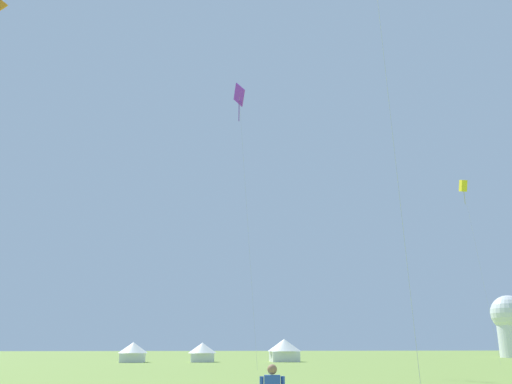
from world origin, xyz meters
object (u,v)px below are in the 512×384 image
object	(u,v)px
festival_tent_right	(133,351)
festival_tent_center	(202,351)
kite_yellow_box	(463,186)
observatory_dome	(510,322)
festival_tent_left	(284,349)
kite_purple_diamond	(239,98)

from	to	relation	value
festival_tent_right	festival_tent_center	xyz separation A→B (m)	(8.90, 0.00, -0.03)
kite_yellow_box	observatory_dome	size ratio (longest dim) A/B	2.06
festival_tent_center	observatory_dome	xyz separation A→B (m)	(55.32, 18.45, 4.67)
observatory_dome	kite_yellow_box	bearing A→B (deg)	-127.26
festival_tent_center	festival_tent_left	xyz separation A→B (m)	(10.87, 0.00, 0.27)
festival_tent_center	observatory_dome	bearing A→B (deg)	18.44
festival_tent_right	observatory_dome	bearing A→B (deg)	16.03
kite_yellow_box	observatory_dome	distance (m)	41.55
festival_tent_left	festival_tent_right	bearing A→B (deg)	-180.00
festival_tent_right	festival_tent_left	world-z (taller)	festival_tent_left
kite_yellow_box	observatory_dome	world-z (taller)	kite_yellow_box
kite_purple_diamond	festival_tent_right	size ratio (longest dim) A/B	7.57
festival_tent_left	observatory_dome	world-z (taller)	observatory_dome
kite_yellow_box	festival_tent_center	xyz separation A→B (m)	(-31.95, 12.27, -20.06)
kite_yellow_box	kite_purple_diamond	size ratio (longest dim) A/B	0.77
kite_purple_diamond	festival_tent_left	distance (m)	34.65
festival_tent_right	observatory_dome	distance (m)	66.97
festival_tent_left	kite_yellow_box	bearing A→B (deg)	-30.19
kite_purple_diamond	festival_tent_left	bearing A→B (deg)	69.18
festival_tent_right	kite_yellow_box	bearing A→B (deg)	-16.71
festival_tent_right	festival_tent_left	bearing A→B (deg)	0.00
festival_tent_left	observatory_dome	bearing A→B (deg)	22.54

